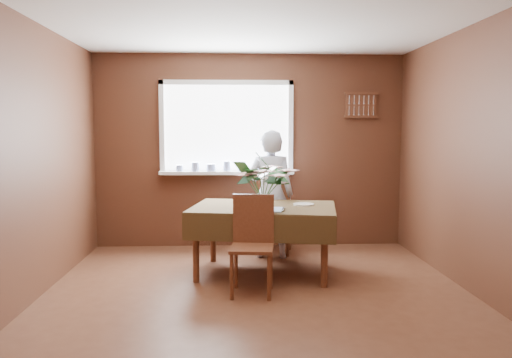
{
  "coord_description": "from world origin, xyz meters",
  "views": [
    {
      "loc": [
        -0.23,
        -4.26,
        1.52
      ],
      "look_at": [
        0.0,
        0.55,
        1.05
      ],
      "focal_mm": 35.0,
      "sensor_mm": 36.0,
      "label": 1
    }
  ],
  "objects_px": {
    "chair_near": "(253,239)",
    "seated_woman": "(270,194)",
    "chair_far": "(274,212)",
    "flower_bouquet": "(263,177)",
    "dining_table": "(264,214)"
  },
  "relations": [
    {
      "from": "chair_near",
      "to": "seated_woman",
      "type": "xyz_separation_m",
      "value": [
        0.26,
        1.27,
        0.26
      ]
    },
    {
      "from": "chair_far",
      "to": "chair_near",
      "type": "bearing_deg",
      "value": 87.97
    },
    {
      "from": "chair_far",
      "to": "flower_bouquet",
      "type": "height_order",
      "value": "flower_bouquet"
    },
    {
      "from": "chair_far",
      "to": "seated_woman",
      "type": "bearing_deg",
      "value": 79.01
    },
    {
      "from": "chair_far",
      "to": "dining_table",
      "type": "bearing_deg",
      "value": 88.47
    },
    {
      "from": "chair_near",
      "to": "flower_bouquet",
      "type": "xyz_separation_m",
      "value": [
        0.12,
        0.36,
        0.55
      ]
    },
    {
      "from": "chair_far",
      "to": "flower_bouquet",
      "type": "relative_size",
      "value": 1.63
    },
    {
      "from": "chair_near",
      "to": "flower_bouquet",
      "type": "height_order",
      "value": "flower_bouquet"
    },
    {
      "from": "flower_bouquet",
      "to": "chair_near",
      "type": "bearing_deg",
      "value": -108.12
    },
    {
      "from": "chair_near",
      "to": "flower_bouquet",
      "type": "distance_m",
      "value": 0.67
    },
    {
      "from": "dining_table",
      "to": "chair_near",
      "type": "relative_size",
      "value": 1.8
    },
    {
      "from": "chair_far",
      "to": "flower_bouquet",
      "type": "xyz_separation_m",
      "value": [
        -0.2,
        -1.05,
        0.53
      ]
    },
    {
      "from": "flower_bouquet",
      "to": "seated_woman",
      "type": "bearing_deg",
      "value": 80.94
    },
    {
      "from": "chair_far",
      "to": "chair_near",
      "type": "xyz_separation_m",
      "value": [
        -0.32,
        -1.41,
        -0.02
      ]
    },
    {
      "from": "dining_table",
      "to": "flower_bouquet",
      "type": "relative_size",
      "value": 2.82
    }
  ]
}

